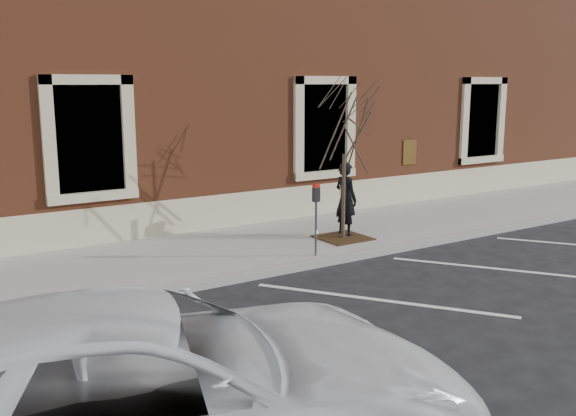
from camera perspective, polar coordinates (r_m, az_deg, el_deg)
ground at (r=12.47m, az=1.51°, el=-5.41°), size 120.00×120.00×0.00m
sidewalk_near at (r=13.87m, az=-2.60°, el=-3.39°), size 40.00×3.50×0.15m
curb_near at (r=12.41m, az=1.65°, el=-5.14°), size 40.00×0.12×0.15m
parking_stripes at (r=10.82m, az=8.21°, el=-8.12°), size 28.00×4.40×0.01m
building_civic at (r=18.85m, az=-12.22°, el=12.23°), size 40.00×8.62×8.00m
man at (r=14.38m, az=5.16°, el=0.79°), size 0.46×0.65×1.66m
parking_meter at (r=12.61m, az=2.51°, el=0.16°), size 0.13×0.10×1.44m
tree_grate at (r=14.27m, az=4.89°, el=-2.65°), size 1.06×1.06×0.03m
sapling at (r=13.90m, az=5.05°, el=6.87°), size 2.04×2.04×3.40m
white_truck at (r=5.99m, az=-12.26°, el=-15.92°), size 6.65×4.54×1.69m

